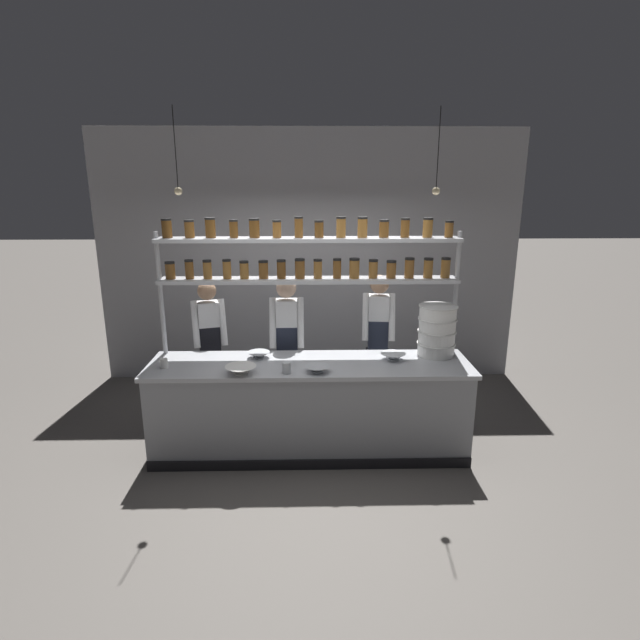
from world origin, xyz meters
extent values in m
plane|color=#5B5651|center=(0.00, 0.00, 0.00)|extent=(40.00, 40.00, 0.00)
cube|color=#939399|center=(0.00, 2.05, 1.63)|extent=(5.48, 0.12, 3.26)
cube|color=gray|center=(0.00, 0.00, 0.44)|extent=(3.02, 0.72, 0.88)
cube|color=#ADAFB5|center=(0.00, 0.00, 0.90)|extent=(3.08, 0.76, 0.04)
cube|color=black|center=(0.00, -0.36, 0.05)|extent=(3.02, 0.03, 0.10)
cylinder|color=#ADAFB5|center=(-1.46, 0.33, 1.07)|extent=(0.04, 0.04, 2.14)
cylinder|color=#ADAFB5|center=(1.46, 0.33, 1.07)|extent=(0.04, 0.04, 2.14)
cube|color=#ADAFB5|center=(0.00, 0.33, 1.66)|extent=(2.92, 0.28, 0.04)
cylinder|color=brown|center=(-1.35, 0.33, 1.76)|extent=(0.10, 0.10, 0.15)
cylinder|color=black|center=(-1.35, 0.33, 1.84)|extent=(0.10, 0.10, 0.02)
cylinder|color=brown|center=(-1.16, 0.33, 1.76)|extent=(0.08, 0.08, 0.17)
cylinder|color=black|center=(-1.16, 0.33, 1.86)|extent=(0.09, 0.09, 0.02)
cylinder|color=brown|center=(-0.99, 0.33, 1.76)|extent=(0.08, 0.08, 0.16)
cylinder|color=black|center=(-0.99, 0.33, 1.85)|extent=(0.09, 0.09, 0.02)
cylinder|color=brown|center=(-0.80, 0.33, 1.77)|extent=(0.08, 0.08, 0.17)
cylinder|color=black|center=(-0.80, 0.33, 1.86)|extent=(0.08, 0.08, 0.02)
cylinder|color=brown|center=(-0.63, 0.33, 1.76)|extent=(0.09, 0.09, 0.15)
cylinder|color=black|center=(-0.63, 0.33, 1.84)|extent=(0.09, 0.09, 0.02)
cylinder|color=brown|center=(-0.44, 0.33, 1.76)|extent=(0.09, 0.09, 0.16)
cylinder|color=black|center=(-0.44, 0.33, 1.85)|extent=(0.09, 0.09, 0.02)
cylinder|color=#513314|center=(-0.27, 0.33, 1.76)|extent=(0.09, 0.09, 0.16)
cylinder|color=black|center=(-0.27, 0.33, 1.86)|extent=(0.09, 0.09, 0.02)
cylinder|color=brown|center=(-0.09, 0.33, 1.77)|extent=(0.10, 0.10, 0.17)
cylinder|color=black|center=(-0.09, 0.33, 1.86)|extent=(0.10, 0.10, 0.02)
cylinder|color=brown|center=(0.09, 0.33, 1.77)|extent=(0.08, 0.08, 0.17)
cylinder|color=black|center=(0.09, 0.33, 1.86)|extent=(0.08, 0.08, 0.02)
cylinder|color=brown|center=(0.27, 0.33, 1.77)|extent=(0.08, 0.08, 0.17)
cylinder|color=black|center=(0.27, 0.33, 1.87)|extent=(0.08, 0.08, 0.02)
cylinder|color=brown|center=(0.44, 0.33, 1.77)|extent=(0.10, 0.10, 0.18)
cylinder|color=black|center=(0.44, 0.33, 1.87)|extent=(0.10, 0.10, 0.02)
cylinder|color=brown|center=(0.63, 0.33, 1.76)|extent=(0.09, 0.09, 0.16)
cylinder|color=black|center=(0.63, 0.33, 1.85)|extent=(0.09, 0.09, 0.02)
cylinder|color=brown|center=(0.81, 0.33, 1.76)|extent=(0.09, 0.09, 0.15)
cylinder|color=black|center=(0.81, 0.33, 1.84)|extent=(0.10, 0.10, 0.02)
cylinder|color=brown|center=(0.98, 0.33, 1.77)|extent=(0.09, 0.09, 0.18)
cylinder|color=black|center=(0.98, 0.33, 1.87)|extent=(0.10, 0.10, 0.02)
cylinder|color=brown|center=(1.17, 0.33, 1.77)|extent=(0.09, 0.09, 0.18)
cylinder|color=black|center=(1.17, 0.33, 1.87)|extent=(0.09, 0.09, 0.02)
cylinder|color=brown|center=(1.34, 0.33, 1.77)|extent=(0.09, 0.09, 0.18)
cylinder|color=black|center=(1.34, 0.33, 1.87)|extent=(0.09, 0.09, 0.02)
cube|color=#ADAFB5|center=(0.00, 0.33, 2.06)|extent=(2.92, 0.28, 0.04)
cylinder|color=#513314|center=(-1.35, 0.33, 2.16)|extent=(0.10, 0.10, 0.16)
cylinder|color=black|center=(-1.35, 0.33, 2.25)|extent=(0.10, 0.10, 0.02)
cylinder|color=brown|center=(-1.14, 0.33, 2.15)|extent=(0.09, 0.09, 0.15)
cylinder|color=black|center=(-1.14, 0.33, 2.24)|extent=(0.10, 0.10, 0.02)
cylinder|color=#513314|center=(-0.94, 0.33, 2.16)|extent=(0.10, 0.10, 0.17)
cylinder|color=black|center=(-0.94, 0.33, 2.26)|extent=(0.10, 0.10, 0.02)
cylinder|color=#513314|center=(-0.72, 0.33, 2.15)|extent=(0.08, 0.08, 0.15)
cylinder|color=black|center=(-0.72, 0.33, 2.24)|extent=(0.08, 0.08, 0.02)
cylinder|color=#513314|center=(-0.52, 0.33, 2.16)|extent=(0.10, 0.10, 0.16)
cylinder|color=black|center=(-0.52, 0.33, 2.25)|extent=(0.10, 0.10, 0.02)
cylinder|color=brown|center=(-0.30, 0.33, 2.15)|extent=(0.08, 0.08, 0.15)
cylinder|color=black|center=(-0.30, 0.33, 2.23)|extent=(0.08, 0.08, 0.02)
cylinder|color=brown|center=(-0.10, 0.33, 2.17)|extent=(0.08, 0.08, 0.18)
cylinder|color=black|center=(-0.10, 0.33, 2.27)|extent=(0.08, 0.08, 0.02)
cylinder|color=#513314|center=(0.10, 0.33, 2.15)|extent=(0.09, 0.09, 0.14)
cylinder|color=black|center=(0.10, 0.33, 2.23)|extent=(0.09, 0.09, 0.02)
cylinder|color=brown|center=(0.31, 0.33, 2.17)|extent=(0.09, 0.09, 0.18)
cylinder|color=black|center=(0.31, 0.33, 2.26)|extent=(0.09, 0.09, 0.02)
cylinder|color=brown|center=(0.51, 0.33, 2.17)|extent=(0.10, 0.10, 0.18)
cylinder|color=black|center=(0.51, 0.33, 2.26)|extent=(0.10, 0.10, 0.02)
cylinder|color=brown|center=(0.72, 0.33, 2.15)|extent=(0.09, 0.09, 0.15)
cylinder|color=black|center=(0.72, 0.33, 2.24)|extent=(0.10, 0.10, 0.02)
cylinder|color=brown|center=(0.92, 0.33, 2.16)|extent=(0.08, 0.08, 0.16)
cylinder|color=black|center=(0.92, 0.33, 2.25)|extent=(0.09, 0.09, 0.02)
cylinder|color=brown|center=(1.14, 0.33, 2.16)|extent=(0.09, 0.09, 0.17)
cylinder|color=black|center=(1.14, 0.33, 2.25)|extent=(0.10, 0.10, 0.02)
cylinder|color=brown|center=(1.35, 0.33, 2.15)|extent=(0.08, 0.08, 0.14)
cylinder|color=black|center=(1.35, 0.33, 2.23)|extent=(0.08, 0.08, 0.02)
cylinder|color=black|center=(-1.17, 0.72, 0.38)|extent=(0.11, 0.11, 0.76)
cylinder|color=black|center=(-1.02, 0.76, 0.38)|extent=(0.11, 0.11, 0.76)
cube|color=black|center=(-1.09, 0.74, 0.92)|extent=(0.26, 0.23, 0.33)
cube|color=white|center=(-1.09, 0.74, 1.22)|extent=(0.26, 0.24, 0.27)
sphere|color=#A37A5B|center=(-1.09, 0.74, 1.47)|extent=(0.20, 0.20, 0.20)
cylinder|color=white|center=(-1.21, 0.64, 1.13)|extent=(0.13, 0.25, 0.50)
cylinder|color=white|center=(-0.94, 0.72, 1.13)|extent=(0.13, 0.25, 0.50)
cylinder|color=black|center=(-0.32, 0.57, 0.40)|extent=(0.11, 0.11, 0.79)
cylinder|color=black|center=(-0.16, 0.57, 0.40)|extent=(0.11, 0.11, 0.79)
cube|color=#232838|center=(-0.24, 0.57, 0.96)|extent=(0.22, 0.17, 0.34)
cube|color=white|center=(-0.24, 0.57, 1.27)|extent=(0.22, 0.18, 0.28)
sphere|color=beige|center=(-0.24, 0.57, 1.54)|extent=(0.21, 0.21, 0.21)
cylinder|color=white|center=(-0.38, 0.51, 1.18)|extent=(0.07, 0.25, 0.52)
cylinder|color=white|center=(-0.09, 0.51, 1.18)|extent=(0.07, 0.25, 0.52)
cylinder|color=black|center=(0.69, 0.84, 0.39)|extent=(0.11, 0.11, 0.78)
cylinder|color=black|center=(0.85, 0.82, 0.39)|extent=(0.11, 0.11, 0.78)
cube|color=#232838|center=(0.77, 0.83, 0.95)|extent=(0.24, 0.19, 0.34)
cube|color=white|center=(0.77, 0.83, 1.26)|extent=(0.24, 0.20, 0.28)
sphere|color=#A37A5B|center=(0.77, 0.83, 1.52)|extent=(0.21, 0.21, 0.21)
cylinder|color=white|center=(0.62, 0.79, 1.17)|extent=(0.09, 0.25, 0.51)
cylinder|color=white|center=(0.91, 0.76, 1.17)|extent=(0.09, 0.25, 0.51)
cylinder|color=white|center=(1.26, 0.21, 0.98)|extent=(0.36, 0.36, 0.12)
cylinder|color=silver|center=(1.26, 0.21, 1.04)|extent=(0.38, 0.38, 0.01)
cylinder|color=white|center=(1.26, 0.21, 1.10)|extent=(0.36, 0.36, 0.12)
cylinder|color=silver|center=(1.26, 0.21, 1.17)|extent=(0.38, 0.38, 0.01)
cylinder|color=white|center=(1.26, 0.21, 1.23)|extent=(0.36, 0.36, 0.12)
cylinder|color=silver|center=(1.26, 0.21, 1.30)|extent=(0.38, 0.38, 0.01)
cylinder|color=white|center=(1.26, 0.21, 1.36)|extent=(0.36, 0.36, 0.12)
cylinder|color=silver|center=(1.26, 0.21, 1.42)|extent=(0.38, 0.38, 0.01)
cylinder|color=#B2B7BC|center=(0.07, -0.25, 0.93)|extent=(0.10, 0.10, 0.01)
cone|color=#B2B7BC|center=(0.07, -0.25, 0.95)|extent=(0.23, 0.23, 0.06)
cylinder|color=silver|center=(0.81, 0.07, 0.93)|extent=(0.11, 0.11, 0.01)
cone|color=silver|center=(0.81, 0.07, 0.95)|extent=(0.24, 0.24, 0.07)
cylinder|color=#B2B7BC|center=(-0.50, 0.16, 0.93)|extent=(0.10, 0.10, 0.01)
cone|color=#B2B7BC|center=(-0.50, 0.16, 0.95)|extent=(0.22, 0.22, 0.06)
cylinder|color=silver|center=(-0.62, -0.28, 0.93)|extent=(0.13, 0.13, 0.01)
cone|color=silver|center=(-0.62, -0.28, 0.96)|extent=(0.28, 0.28, 0.08)
cylinder|color=silver|center=(-1.36, -0.10, 0.96)|extent=(0.07, 0.07, 0.09)
cylinder|color=#B2B7BC|center=(-0.21, -0.27, 0.97)|extent=(0.08, 0.08, 0.11)
cylinder|color=black|center=(-1.13, 0.00, 2.86)|extent=(0.01, 0.01, 0.70)
sphere|color=#F9E5B2|center=(-1.13, 0.00, 2.51)|extent=(0.07, 0.07, 0.07)
cylinder|color=black|center=(1.12, 0.00, 2.86)|extent=(0.01, 0.01, 0.70)
sphere|color=#F9E5B2|center=(1.12, 0.00, 2.51)|extent=(0.07, 0.07, 0.07)
camera|label=1|loc=(0.00, -4.50, 2.57)|focal=28.00mm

